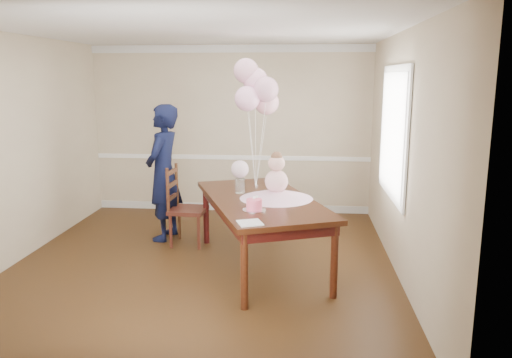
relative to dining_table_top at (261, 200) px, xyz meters
name	(u,v)px	position (x,y,z in m)	size (l,w,h in m)	color
floor	(202,265)	(-0.69, -0.04, -0.80)	(4.50, 5.00, 0.00)	black
ceiling	(197,29)	(-0.69, -0.04, 1.90)	(4.50, 5.00, 0.02)	silver
wall_back	(231,130)	(-0.69, 2.46, 0.55)	(4.50, 0.02, 2.70)	tan
wall_front	(121,211)	(-0.69, -2.54, 0.55)	(4.50, 0.02, 2.70)	tan
wall_left	(11,150)	(-2.94, -0.04, 0.55)	(0.02, 5.00, 2.70)	tan
wall_right	(403,156)	(1.56, -0.04, 0.55)	(0.02, 5.00, 2.70)	tan
chair_rail_trim	(231,157)	(-0.69, 2.45, 0.10)	(4.50, 0.02, 0.07)	white
crown_molding	(230,49)	(-0.69, 2.45, 1.83)	(4.50, 0.02, 0.12)	silver
baseboard_trim	(232,207)	(-0.69, 2.45, -0.74)	(4.50, 0.02, 0.12)	silver
window_frame	(393,132)	(1.53, 0.46, 0.75)	(0.02, 1.66, 1.56)	white
window_blinds	(392,132)	(1.52, 0.46, 0.75)	(0.01, 1.50, 1.40)	silver
dining_table_top	(261,200)	(0.00, 0.00, 0.00)	(1.11, 2.21, 0.06)	black
table_apron	(261,207)	(0.00, 0.00, -0.08)	(1.00, 2.10, 0.11)	black
table_leg_fl	(244,271)	(-0.07, -1.12, -0.41)	(0.08, 0.08, 0.77)	black
table_leg_fr	(334,261)	(0.80, -0.78, -0.41)	(0.08, 0.08, 0.77)	black
table_leg_bl	(206,215)	(-0.80, 0.78, -0.41)	(0.08, 0.08, 0.77)	black
table_leg_br	(272,210)	(0.07, 1.12, -0.41)	(0.08, 0.08, 0.77)	black
baby_skirt	(276,194)	(0.17, 0.01, 0.08)	(0.84, 0.84, 0.11)	#E7AAC9
baby_torso	(276,181)	(0.17, 0.01, 0.23)	(0.27, 0.27, 0.27)	#F69BCA
baby_head	(277,163)	(0.17, 0.01, 0.44)	(0.19, 0.19, 0.19)	beige
baby_hair	(277,157)	(0.17, 0.01, 0.50)	(0.13, 0.13, 0.13)	brown
cake_platter	(254,210)	(-0.03, -0.54, 0.03)	(0.24, 0.24, 0.01)	silver
birthday_cake	(254,204)	(-0.03, -0.54, 0.09)	(0.17, 0.17, 0.11)	#FF5077
cake_flower_a	(254,198)	(-0.03, -0.54, 0.16)	(0.03, 0.03, 0.03)	white
cake_flower_b	(257,197)	(0.00, -0.51, 0.16)	(0.03, 0.03, 0.03)	white
rose_vase_near	(240,185)	(-0.27, 0.25, 0.12)	(0.11, 0.11, 0.18)	white
roses_near	(240,169)	(-0.27, 0.25, 0.32)	(0.21, 0.21, 0.21)	beige
napkin	(250,223)	(-0.02, -1.02, 0.03)	(0.22, 0.22, 0.01)	silver
balloon_weight	(256,186)	(-0.12, 0.61, 0.04)	(0.04, 0.04, 0.02)	white
balloon_a	(247,99)	(-0.22, 0.57, 1.13)	(0.31, 0.31, 0.31)	#FFB4DA
balloon_b	(266,89)	(0.01, 0.60, 1.24)	(0.31, 0.31, 0.31)	#DD9CB6
balloon_c	(255,80)	(-0.14, 0.72, 1.35)	(0.31, 0.31, 0.31)	#EFA9C5
balloon_d	(246,71)	(-0.25, 0.70, 1.47)	(0.31, 0.31, 0.31)	#E3A0B6
balloon_e	(267,103)	(0.01, 0.75, 1.08)	(0.31, 0.31, 0.31)	#FBB1C1
balloon_ribbon_a	(252,150)	(-0.17, 0.59, 0.50)	(0.00, 0.00, 0.93)	white
balloon_ribbon_b	(261,145)	(-0.05, 0.60, 0.56)	(0.00, 0.00, 1.04)	white
balloon_ribbon_c	(256,140)	(-0.13, 0.66, 0.61)	(0.00, 0.00, 1.15)	white
balloon_ribbon_d	(251,136)	(-0.18, 0.65, 0.67)	(0.00, 0.00, 1.26)	white
balloon_ribbon_e	(261,151)	(-0.05, 0.68, 0.48)	(0.00, 0.00, 0.87)	white
dining_chair_seat	(188,210)	(-1.02, 0.71, -0.33)	(0.46, 0.46, 0.05)	#38150F
chair_leg_fl	(171,231)	(-1.22, 0.54, -0.58)	(0.04, 0.04, 0.45)	#3D1710
chair_leg_fr	(199,233)	(-0.85, 0.51, -0.58)	(0.04, 0.04, 0.45)	#3C1810
chair_leg_bl	(179,223)	(-1.20, 0.91, -0.58)	(0.04, 0.04, 0.45)	#321A0D
chair_leg_br	(206,224)	(-0.83, 0.89, -0.58)	(0.04, 0.04, 0.45)	#3E2310
chair_back_post_l	(168,190)	(-1.24, 0.54, -0.03)	(0.04, 0.04, 0.58)	#3A1C0F
chair_back_post_r	(177,184)	(-1.22, 0.91, -0.03)	(0.04, 0.04, 0.58)	#3D2110
chair_slat_low	(173,197)	(-1.23, 0.72, -0.16)	(0.03, 0.42, 0.05)	#33170D
chair_slat_mid	(172,184)	(-1.23, 0.72, 0.01)	(0.03, 0.42, 0.05)	#381D0F
chair_slat_top	(172,172)	(-1.23, 0.72, 0.18)	(0.03, 0.42, 0.05)	#3E1F11
woman	(164,173)	(-1.40, 0.93, 0.12)	(0.67, 0.45, 1.84)	black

